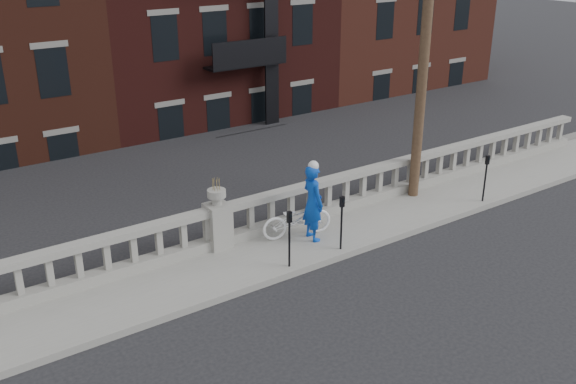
% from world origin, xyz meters
% --- Properties ---
extents(ground, '(120.00, 120.00, 0.00)m').
position_xyz_m(ground, '(0.00, 0.00, 0.00)').
color(ground, black).
rests_on(ground, ground).
extents(sidewalk, '(32.00, 2.20, 0.15)m').
position_xyz_m(sidewalk, '(0.00, 3.00, 0.07)').
color(sidewalk, gray).
rests_on(sidewalk, ground).
extents(balustrade, '(28.00, 0.34, 1.03)m').
position_xyz_m(balustrade, '(0.00, 3.95, 0.64)').
color(balustrade, gray).
rests_on(balustrade, sidewalk).
extents(planter_pedestal, '(0.55, 0.55, 1.76)m').
position_xyz_m(planter_pedestal, '(0.00, 3.95, 0.83)').
color(planter_pedestal, gray).
rests_on(planter_pedestal, sidewalk).
extents(lower_level, '(80.00, 44.00, 20.80)m').
position_xyz_m(lower_level, '(0.56, 23.04, 2.63)').
color(lower_level, '#605E59').
rests_on(lower_level, ground).
extents(utility_pole, '(1.60, 0.28, 10.00)m').
position_xyz_m(utility_pole, '(6.20, 3.60, 5.24)').
color(utility_pole, '#422D1E').
rests_on(utility_pole, sidewalk).
extents(parking_meter_b, '(0.10, 0.09, 1.36)m').
position_xyz_m(parking_meter_b, '(0.83, 2.15, 1.00)').
color(parking_meter_b, black).
rests_on(parking_meter_b, sidewalk).
extents(parking_meter_c, '(0.10, 0.09, 1.36)m').
position_xyz_m(parking_meter_c, '(2.33, 2.15, 1.00)').
color(parking_meter_c, black).
rests_on(parking_meter_c, sidewalk).
extents(parking_meter_d, '(0.10, 0.09, 1.36)m').
position_xyz_m(parking_meter_d, '(7.49, 2.15, 1.00)').
color(parking_meter_d, black).
rests_on(parking_meter_d, sidewalk).
extents(bicycle, '(1.90, 1.02, 0.95)m').
position_xyz_m(bicycle, '(1.88, 3.33, 0.62)').
color(bicycle, white).
rests_on(bicycle, sidewalk).
extents(cyclist, '(0.52, 0.74, 1.93)m').
position_xyz_m(cyclist, '(2.11, 2.99, 1.11)').
color(cyclist, '#0B3CAA').
rests_on(cyclist, sidewalk).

